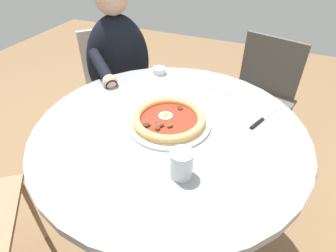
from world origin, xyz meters
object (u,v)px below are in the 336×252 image
(dining_table, at_px, (170,155))
(water_glass, at_px, (181,165))
(diner_person, at_px, (122,95))
(ramekin_capers, at_px, (159,70))
(fork_utensil, at_px, (211,87))
(steak_knife, at_px, (261,121))
(pizza_on_plate, at_px, (169,120))
(cafe_chair_diner, at_px, (117,84))
(cafe_chair_spare_far, at_px, (259,92))

(dining_table, relative_size, water_glass, 11.24)
(dining_table, distance_m, diner_person, 0.72)
(ramekin_capers, height_order, fork_utensil, ramekin_capers)
(fork_utensil, height_order, diner_person, diner_person)
(dining_table, xyz_separation_m, fork_utensil, (-0.06, -0.36, 0.15))
(dining_table, bearing_deg, diner_person, -42.96)
(steak_knife, bearing_deg, pizza_on_plate, 25.35)
(fork_utensil, relative_size, cafe_chair_diner, 0.21)
(steak_knife, distance_m, ramekin_capers, 0.58)
(water_glass, distance_m, steak_knife, 0.42)
(dining_table, distance_m, cafe_chair_diner, 0.86)
(ramekin_capers, bearing_deg, cafe_chair_spare_far, -135.08)
(ramekin_capers, bearing_deg, pizza_on_plate, 119.42)
(dining_table, height_order, ramekin_capers, ramekin_capers)
(diner_person, bearing_deg, ramekin_capers, 162.82)
(pizza_on_plate, bearing_deg, ramekin_capers, -60.58)
(steak_knife, xyz_separation_m, cafe_chair_spare_far, (0.06, -0.69, -0.26))
(dining_table, height_order, pizza_on_plate, pizza_on_plate)
(cafe_chair_diner, bearing_deg, diner_person, 136.23)
(diner_person, bearing_deg, fork_utensil, 167.56)
(pizza_on_plate, distance_m, cafe_chair_spare_far, 0.93)
(water_glass, distance_m, fork_utensil, 0.57)
(ramekin_capers, distance_m, cafe_chair_diner, 0.51)
(steak_knife, distance_m, cafe_chair_spare_far, 0.74)
(fork_utensil, bearing_deg, steak_knife, 143.87)
(steak_knife, distance_m, diner_person, 0.92)
(pizza_on_plate, height_order, steak_knife, pizza_on_plate)
(pizza_on_plate, bearing_deg, fork_utensil, -101.92)
(diner_person, distance_m, cafe_chair_spare_far, 0.86)
(ramekin_capers, distance_m, fork_utensil, 0.28)
(water_glass, distance_m, cafe_chair_spare_far, 1.12)
(fork_utensil, distance_m, cafe_chair_spare_far, 0.60)
(diner_person, height_order, cafe_chair_spare_far, diner_person)
(diner_person, bearing_deg, steak_knife, 159.45)
(water_glass, bearing_deg, cafe_chair_diner, -46.56)
(pizza_on_plate, distance_m, steak_knife, 0.36)
(pizza_on_plate, height_order, cafe_chair_spare_far, cafe_chair_spare_far)
(fork_utensil, xyz_separation_m, cafe_chair_diner, (0.68, -0.22, -0.25))
(pizza_on_plate, xyz_separation_m, steak_knife, (-0.32, -0.15, -0.02))
(diner_person, bearing_deg, pizza_on_plate, 137.57)
(pizza_on_plate, bearing_deg, dining_table, 120.90)
(pizza_on_plate, relative_size, fork_utensil, 1.82)
(water_glass, height_order, diner_person, diner_person)
(cafe_chair_spare_far, bearing_deg, water_glass, 83.22)
(pizza_on_plate, relative_size, water_glass, 3.52)
(steak_knife, xyz_separation_m, cafe_chair_diner, (0.93, -0.41, -0.25))
(diner_person, height_order, cafe_chair_diner, diner_person)
(water_glass, height_order, steak_knife, water_glass)
(steak_knife, xyz_separation_m, diner_person, (0.83, -0.31, -0.25))
(steak_knife, height_order, cafe_chair_diner, cafe_chair_diner)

